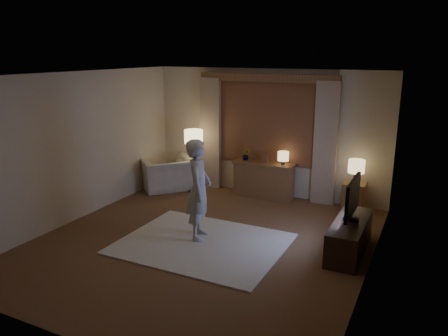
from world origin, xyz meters
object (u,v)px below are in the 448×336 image
Objects in this scene: person at (199,190)px; sideboard at (264,181)px; armchair at (167,174)px; side_table at (354,197)px; tv_stand at (350,237)px.

sideboard is at bearing -24.74° from person.
sideboard is 2.13m from armchair.
side_table is 1.83m from tv_stand.
person is at bearing -130.39° from side_table.
person is at bearing 85.88° from armchair.
tv_stand is at bearing 112.93° from armchair.
person reaches higher than side_table.
tv_stand is at bearing -81.81° from side_table.
sideboard reaches higher than side_table.
armchair is at bearing -174.46° from side_table.
side_table is at bearing -1.56° from sideboard.
armchair is 0.66× the size of person.
armchair is (-2.09, -0.43, -0.00)m from sideboard.
armchair is at bearing -168.35° from sideboard.
tv_stand is at bearing -97.03° from person.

